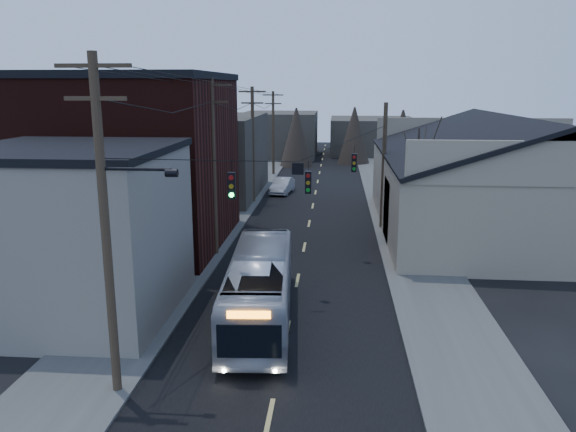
% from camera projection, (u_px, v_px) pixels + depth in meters
% --- Properties ---
extents(road_surface, '(9.00, 110.00, 0.02)m').
position_uv_depth(road_surface, '(312.00, 211.00, 43.71)').
color(road_surface, black).
rests_on(road_surface, ground).
extents(sidewalk_left, '(4.00, 110.00, 0.12)m').
position_uv_depth(sidewalk_left, '(229.00, 209.00, 44.24)').
color(sidewalk_left, '#474744').
rests_on(sidewalk_left, ground).
extents(sidewalk_right, '(4.00, 110.00, 0.12)m').
position_uv_depth(sidewalk_right, '(396.00, 212.00, 43.16)').
color(sidewalk_right, '#474744').
rests_on(sidewalk_right, ground).
extents(building_clapboard, '(8.00, 8.00, 7.00)m').
position_uv_depth(building_clapboard, '(74.00, 235.00, 23.29)').
color(building_clapboard, slate).
rests_on(building_clapboard, ground).
extents(building_brick, '(10.00, 12.00, 10.00)m').
position_uv_depth(building_brick, '(139.00, 163.00, 33.71)').
color(building_brick, black).
rests_on(building_brick, ground).
extents(building_left_far, '(9.00, 14.00, 7.00)m').
position_uv_depth(building_left_far, '(208.00, 156.00, 49.54)').
color(building_left_far, '#38332D').
rests_on(building_left_far, ground).
extents(warehouse, '(16.16, 20.60, 7.73)m').
position_uv_depth(warehouse, '(505.00, 192.00, 37.17)').
color(warehouse, gray).
rests_on(warehouse, ground).
extents(building_far_left, '(10.00, 12.00, 6.00)m').
position_uv_depth(building_far_left, '(280.00, 134.00, 77.50)').
color(building_far_left, '#38332D').
rests_on(building_far_left, ground).
extents(building_far_right, '(12.00, 14.00, 5.00)m').
position_uv_depth(building_far_right, '(372.00, 136.00, 81.38)').
color(building_far_right, '#38332D').
rests_on(building_far_right, ground).
extents(bare_tree, '(0.40, 0.40, 7.20)m').
position_uv_depth(bare_tree, '(416.00, 191.00, 32.65)').
color(bare_tree, black).
rests_on(bare_tree, ground).
extents(utility_lines, '(11.24, 45.28, 10.50)m').
position_uv_depth(utility_lines, '(262.00, 157.00, 37.17)').
color(utility_lines, '#382B1E').
rests_on(utility_lines, ground).
extents(bus, '(3.13, 10.57, 2.90)m').
position_uv_depth(bus, '(260.00, 287.00, 23.13)').
color(bus, '#A0A3AC').
rests_on(bus, ground).
extents(parked_car, '(2.03, 4.44, 1.41)m').
position_uv_depth(parked_car, '(282.00, 186.00, 50.93)').
color(parked_car, '#ABADB3').
rests_on(parked_car, ground).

